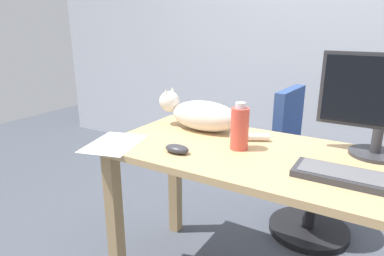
% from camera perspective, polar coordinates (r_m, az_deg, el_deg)
% --- Properties ---
extents(back_wall, '(6.00, 0.04, 2.60)m').
position_cam_1_polar(back_wall, '(2.82, 25.51, 16.66)').
color(back_wall, silver).
rests_on(back_wall, ground_plane).
extents(desk, '(1.56, 0.64, 0.73)m').
position_cam_1_polar(desk, '(1.46, 15.43, -8.79)').
color(desk, tan).
rests_on(desk, ground_plane).
extents(office_chair, '(0.48, 0.48, 0.89)m').
position_cam_1_polar(office_chair, '(2.16, 18.71, -7.53)').
color(office_chair, black).
rests_on(office_chair, ground_plane).
extents(monitor, '(0.48, 0.20, 0.41)m').
position_cam_1_polar(monitor, '(1.52, 29.67, 3.87)').
color(monitor, '#333338').
rests_on(monitor, desk).
extents(keyboard, '(0.44, 0.15, 0.03)m').
position_cam_1_polar(keyboard, '(1.29, 26.57, -7.71)').
color(keyboard, '#333338').
rests_on(keyboard, desk).
extents(cat, '(0.61, 0.19, 0.20)m').
position_cam_1_polar(cat, '(1.71, 1.44, 2.36)').
color(cat, silver).
rests_on(cat, desk).
extents(computer_mouse, '(0.11, 0.06, 0.04)m').
position_cam_1_polar(computer_mouse, '(1.41, -2.56, -3.53)').
color(computer_mouse, '#333338').
rests_on(computer_mouse, desk).
extents(paper_sheet, '(0.28, 0.34, 0.00)m').
position_cam_1_polar(paper_sheet, '(1.56, -13.03, -2.56)').
color(paper_sheet, white).
rests_on(paper_sheet, desk).
extents(water_bottle, '(0.08, 0.08, 0.21)m').
position_cam_1_polar(water_bottle, '(1.44, 8.00, -0.01)').
color(water_bottle, '#D84C3D').
rests_on(water_bottle, desk).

